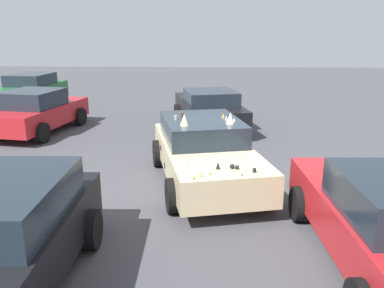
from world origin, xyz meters
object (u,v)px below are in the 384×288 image
at_px(parked_sedan_near_left, 37,111).
at_px(parked_sedan_far_left, 30,91).
at_px(parked_sedan_row_back_far, 209,109).
at_px(art_car_decorated, 205,151).

bearing_deg(parked_sedan_near_left, parked_sedan_far_left, 35.63).
xyz_separation_m(parked_sedan_row_back_far, parked_sedan_far_left, (3.45, 7.87, 0.08)).
bearing_deg(parked_sedan_near_left, parked_sedan_row_back_far, -71.24).
relative_size(art_car_decorated, parked_sedan_far_left, 1.12).
xyz_separation_m(art_car_decorated, parked_sedan_row_back_far, (5.24, -0.08, -0.04)).
distance_m(art_car_decorated, parked_sedan_row_back_far, 5.24).
bearing_deg(art_car_decorated, parked_sedan_far_left, -151.07).
distance_m(parked_sedan_row_back_far, parked_sedan_near_left, 5.77).
distance_m(parked_sedan_far_left, parked_sedan_near_left, 4.90).
bearing_deg(parked_sedan_row_back_far, parked_sedan_far_left, 54.27).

